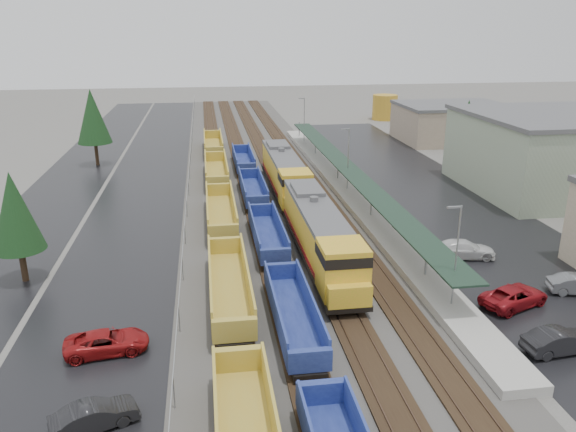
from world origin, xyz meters
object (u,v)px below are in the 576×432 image
object	(u,v)px
storage_tank	(385,107)
well_string_blue	(278,268)
locomotive_lead	(320,235)
parked_car_west_c	(107,342)
well_string_yellow	(224,243)
parked_car_east_b	(514,296)
parked_car_east_c	(464,249)
parked_car_west_b	(94,416)
parked_car_east_a	(560,341)
locomotive_trail	(285,174)

from	to	relation	value
storage_tank	well_string_blue	bearing A→B (deg)	-113.40
locomotive_lead	parked_car_west_c	bearing A→B (deg)	-143.95
locomotive_lead	storage_tank	size ratio (longest dim) A/B	4.15
well_string_yellow	storage_tank	size ratio (longest dim) A/B	19.14
parked_car_east_b	parked_car_east_c	size ratio (longest dim) A/B	1.00
parked_car_west_c	parked_car_east_b	xyz separation A→B (m)	(28.32, 2.01, 0.04)
well_string_blue	locomotive_lead	bearing A→B (deg)	36.03
locomotive_lead	parked_car_west_c	distance (m)	19.75
parked_car_west_b	parked_car_east_a	size ratio (longest dim) A/B	0.91
parked_car_east_c	parked_car_east_b	bearing A→B (deg)	-173.41
locomotive_lead	well_string_yellow	size ratio (longest dim) A/B	0.22
locomotive_lead	well_string_yellow	distance (m)	8.61
storage_tank	parked_car_east_b	world-z (taller)	storage_tank
well_string_yellow	parked_car_west_b	xyz separation A→B (m)	(-7.43, -21.55, -0.52)
locomotive_trail	parked_car_west_b	bearing A→B (deg)	-111.24
locomotive_lead	parked_car_west_c	xyz separation A→B (m)	(-15.89, -11.57, -1.92)
parked_car_west_c	locomotive_lead	bearing A→B (deg)	-61.60
locomotive_lead	parked_car_east_b	bearing A→B (deg)	-37.54
parked_car_east_c	parked_car_east_a	bearing A→B (deg)	-174.16
well_string_yellow	well_string_blue	distance (m)	7.03
parked_car_east_b	locomotive_lead	bearing A→B (deg)	31.04
well_string_blue	storage_tank	size ratio (longest dim) A/B	16.73
locomotive_lead	parked_car_east_b	distance (m)	15.79
locomotive_trail	storage_tank	distance (m)	61.43
locomotive_lead	parked_car_east_c	xyz separation A→B (m)	(12.77, -0.55, -1.84)
well_string_blue	parked_car_east_a	distance (m)	20.50
locomotive_trail	well_string_blue	distance (m)	24.29
locomotive_trail	well_string_yellow	size ratio (longest dim) A/B	0.22
well_string_yellow	parked_car_east_b	bearing A→B (deg)	-31.29
locomotive_trail	locomotive_lead	bearing A→B (deg)	-90.00
parked_car_east_a	parked_car_east_c	distance (m)	15.20
parked_car_east_b	well_string_blue	bearing A→B (deg)	46.57
parked_car_east_b	parked_car_east_c	distance (m)	9.01
locomotive_trail	parked_car_east_a	bearing A→B (deg)	-71.90
locomotive_lead	locomotive_trail	xyz separation A→B (m)	(0.00, 21.00, 0.00)
storage_tank	parked_car_east_a	distance (m)	92.26
parked_car_east_a	well_string_yellow	bearing A→B (deg)	41.47
parked_car_west_b	parked_car_east_b	size ratio (longest dim) A/B	0.80
well_string_yellow	locomotive_lead	bearing A→B (deg)	-19.70
parked_car_west_b	parked_car_west_c	world-z (taller)	parked_car_west_b
storage_tank	parked_car_west_b	xyz separation A→B (m)	(-45.06, -93.50, -1.94)
locomotive_trail	well_string_blue	world-z (taller)	locomotive_trail
parked_car_west_b	parked_car_east_b	world-z (taller)	parked_car_east_b
well_string_blue	parked_car_west_c	distance (m)	14.71
parked_car_east_a	parked_car_east_b	distance (m)	6.19
well_string_blue	storage_tank	xyz separation A→B (m)	(33.63, 77.72, 1.52)
storage_tank	parked_car_west_c	size ratio (longest dim) A/B	1.04
parked_car_west_b	parked_car_east_b	xyz separation A→B (m)	(27.86, 9.14, 0.04)
well_string_blue	parked_car_east_b	size ratio (longest dim) A/B	16.45
parked_car_west_c	parked_car_east_b	size ratio (longest dim) A/B	0.95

